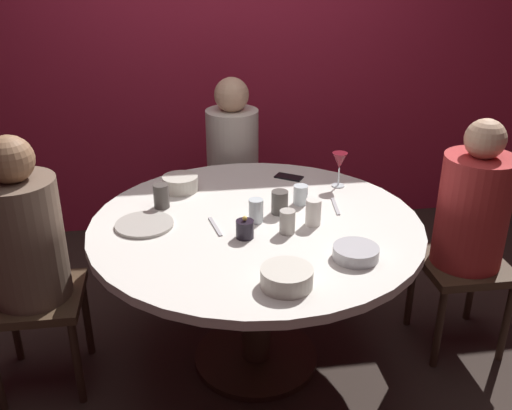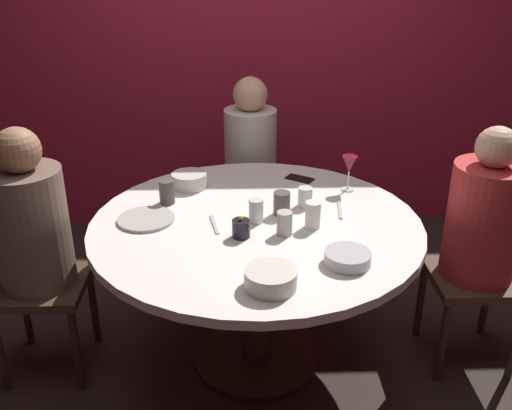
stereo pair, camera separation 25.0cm
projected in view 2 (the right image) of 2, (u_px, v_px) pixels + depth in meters
ground_plane at (256, 359)px, 2.85m from camera, size 8.00×8.00×0.00m
back_wall at (248, 38)px, 3.75m from camera, size 6.00×0.10×2.60m
dining_table at (256, 249)px, 2.59m from camera, size 1.46×1.46×0.76m
seated_diner_left at (32, 229)px, 2.51m from camera, size 0.40×0.40×1.20m
seated_diner_back at (250, 153)px, 3.42m from camera, size 0.40×0.40×1.18m
seated_diner_right at (483, 224)px, 2.58m from camera, size 0.40×0.40×1.18m
candle_holder at (241, 228)px, 2.39m from camera, size 0.08×0.08×0.10m
wine_glass at (349, 166)px, 2.80m from camera, size 0.08×0.08×0.18m
dinner_plate at (146, 219)px, 2.54m from camera, size 0.25×0.25×0.01m
cell_phone at (300, 179)px, 2.98m from camera, size 0.16×0.14×0.01m
bowl_serving_large at (348, 258)px, 2.20m from camera, size 0.18×0.18×0.05m
bowl_salad_center at (271, 279)px, 2.04m from camera, size 0.19×0.19×0.07m
bowl_small_white at (189, 180)px, 2.87m from camera, size 0.17×0.17×0.07m
cup_near_candle at (282, 203)px, 2.58m from camera, size 0.08×0.08×0.11m
cup_by_left_diner at (167, 192)px, 2.69m from camera, size 0.07×0.07×0.11m
cup_by_right_diner at (305, 197)px, 2.66m from camera, size 0.07×0.07×0.09m
cup_center_front at (256, 210)px, 2.51m from camera, size 0.06×0.06×0.11m
cup_far_edge at (285, 223)px, 2.41m from camera, size 0.07×0.07×0.10m
cup_beside_wine at (313, 215)px, 2.46m from camera, size 0.07×0.07×0.12m
fork_near_plate at (340, 210)px, 2.63m from camera, size 0.04×0.18×0.01m
knife_near_plate at (214, 224)px, 2.50m from camera, size 0.05×0.18×0.01m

